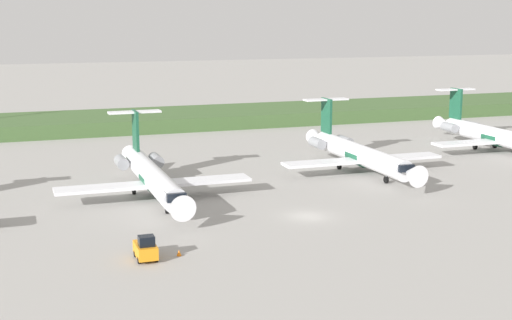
% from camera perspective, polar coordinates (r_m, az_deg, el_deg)
% --- Properties ---
extents(ground_plane, '(500.00, 500.00, 0.00)m').
position_cam_1_polar(ground_plane, '(104.63, -2.38, -0.29)').
color(ground_plane, '#9E9B96').
extents(grass_berm, '(320.00, 20.00, 2.62)m').
position_cam_1_polar(grass_berm, '(142.31, -7.05, 3.24)').
color(grass_berm, '#426033').
rests_on(grass_berm, ground).
extents(regional_jet_third, '(22.81, 31.00, 9.00)m').
position_cam_1_polar(regional_jet_third, '(85.79, -8.25, -1.23)').
color(regional_jet_third, white).
rests_on(regional_jet_third, ground).
extents(regional_jet_fourth, '(22.81, 31.00, 9.00)m').
position_cam_1_polar(regional_jet_fourth, '(100.09, 8.07, 0.56)').
color(regional_jet_fourth, white).
rests_on(regional_jet_fourth, ground).
extents(regional_jet_fifth, '(22.81, 31.00, 9.00)m').
position_cam_1_polar(regional_jet_fifth, '(120.43, 18.28, 1.90)').
color(regional_jet_fifth, white).
rests_on(regional_jet_fifth, ground).
extents(baggage_tug, '(1.72, 3.20, 2.30)m').
position_cam_1_polar(baggage_tug, '(64.09, -8.75, -6.96)').
color(baggage_tug, orange).
rests_on(baggage_tug, ground).
extents(safety_cone_front_marker, '(0.44, 0.44, 0.55)m').
position_cam_1_polar(safety_cone_front_marker, '(64.92, -6.13, -7.33)').
color(safety_cone_front_marker, orange).
rests_on(safety_cone_front_marker, ground).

